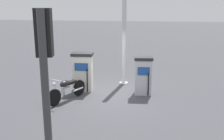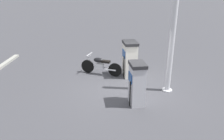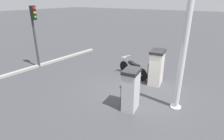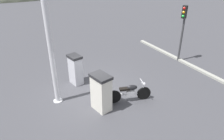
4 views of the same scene
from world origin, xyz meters
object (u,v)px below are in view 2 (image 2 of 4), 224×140
(fuel_pump_near, at_px, (130,59))
(motorcycle_near_pump, at_px, (100,65))
(canopy_support_pole, at_px, (172,39))
(fuel_pump_far, at_px, (137,83))

(fuel_pump_near, relative_size, motorcycle_near_pump, 0.86)
(motorcycle_near_pump, xyz_separation_m, canopy_support_pole, (-2.73, 1.75, 1.67))
(fuel_pump_near, bearing_deg, canopy_support_pole, 131.94)
(fuel_pump_near, xyz_separation_m, fuel_pump_far, (0.00, 2.55, -0.04))
(fuel_pump_near, xyz_separation_m, motorcycle_near_pump, (1.34, -0.21, -0.37))
(fuel_pump_near, height_order, motorcycle_near_pump, fuel_pump_near)
(motorcycle_near_pump, bearing_deg, fuel_pump_far, 115.93)
(motorcycle_near_pump, relative_size, canopy_support_pole, 0.43)
(canopy_support_pole, bearing_deg, fuel_pump_near, -48.06)
(fuel_pump_near, bearing_deg, motorcycle_near_pump, -8.79)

